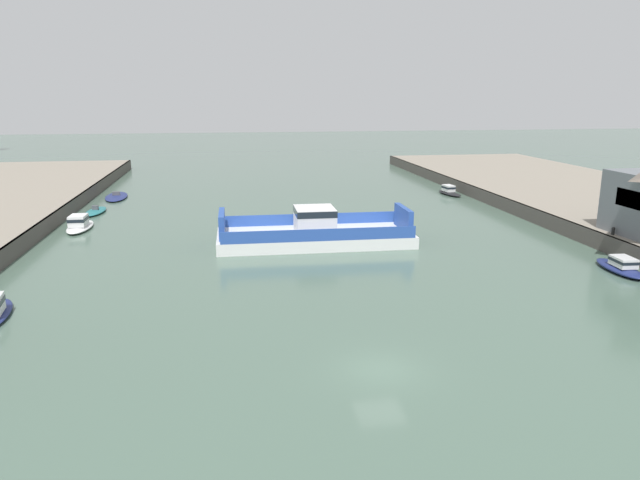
{
  "coord_description": "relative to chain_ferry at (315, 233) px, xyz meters",
  "views": [
    {
      "loc": [
        -7.44,
        -26.76,
        13.79
      ],
      "look_at": [
        0.0,
        19.93,
        2.0
      ],
      "focal_mm": 32.72,
      "sensor_mm": 36.0,
      "label": 1
    }
  ],
  "objects": [
    {
      "name": "moored_boat_far_left",
      "position": [
        22.76,
        -13.05,
        -0.58
      ],
      "size": [
        2.28,
        5.72,
        1.34
      ],
      "color": "navy",
      "rests_on": "ground"
    },
    {
      "name": "moored_boat_far_right",
      "position": [
        -23.82,
        18.73,
        -0.85
      ],
      "size": [
        2.42,
        5.97,
        0.93
      ],
      "color": "#237075",
      "rests_on": "ground"
    },
    {
      "name": "moored_boat_mid_right",
      "position": [
        23.09,
        24.79,
        -0.57
      ],
      "size": [
        2.38,
        5.64,
        1.35
      ],
      "color": "black",
      "rests_on": "ground"
    },
    {
      "name": "moored_boat_near_right",
      "position": [
        -23.25,
        29.42,
        -0.88
      ],
      "size": [
        3.35,
        8.27,
        0.88
      ],
      "color": "navy",
      "rests_on": "ground"
    },
    {
      "name": "ground_plane",
      "position": [
        -0.55,
        -26.58,
        -1.07
      ],
      "size": [
        400.0,
        400.0,
        0.0
      ],
      "primitive_type": "plane",
      "color": "#4C6656"
    },
    {
      "name": "bollard_right_far",
      "position": [
        25.91,
        -7.37,
        0.95
      ],
      "size": [
        0.32,
        0.32,
        0.71
      ],
      "color": "black",
      "rests_on": "quay_right"
    },
    {
      "name": "moored_boat_mid_left",
      "position": [
        -23.6,
        9.74,
        -0.47
      ],
      "size": [
        2.36,
        6.65,
        1.61
      ],
      "color": "white",
      "rests_on": "ground"
    },
    {
      "name": "chain_ferry",
      "position": [
        0.0,
        0.0,
        0.0
      ],
      "size": [
        18.46,
        7.34,
        3.49
      ],
      "color": "silver",
      "rests_on": "ground"
    }
  ]
}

